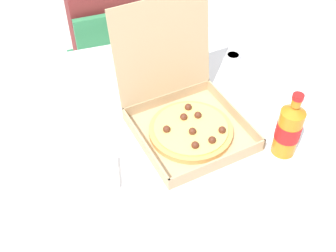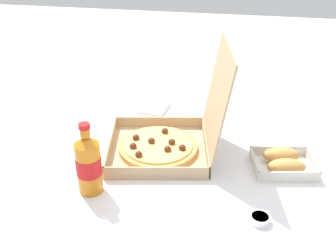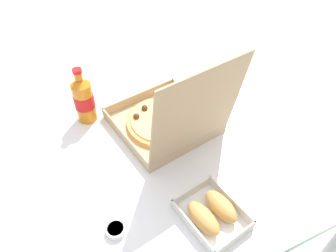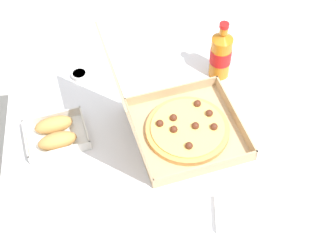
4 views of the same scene
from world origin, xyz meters
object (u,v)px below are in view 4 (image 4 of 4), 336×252
Objects in this scene: napkin_pile at (235,214)px; dipping_sauce_cup at (79,75)px; pizza_box_open at (177,125)px; bread_side_box at (56,134)px; cola_bottle at (221,54)px.

napkin_pile and dipping_sauce_cup have the same top height.
napkin_pile is (-0.30, -0.12, -0.04)m from pizza_box_open.
cola_bottle is at bearing -69.38° from bread_side_box.
bread_side_box is 3.82× the size of dipping_sauce_cup.
pizza_box_open is at bearing 143.05° from cola_bottle.
dipping_sauce_cup is (0.30, 0.30, -0.04)m from pizza_box_open.
bread_side_box is at bearing 84.16° from pizza_box_open.
napkin_pile is at bearing 172.87° from cola_bottle.
pizza_box_open is 2.04× the size of bread_side_box.
dipping_sauce_cup is at bearing 44.88° from pizza_box_open.
pizza_box_open reaches higher than dipping_sauce_cup.
bread_side_box is 0.61m from cola_bottle.
pizza_box_open is at bearing -135.12° from dipping_sauce_cup.
pizza_box_open reaches higher than napkin_pile.
dipping_sauce_cup is at bearing 34.77° from napkin_pile.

